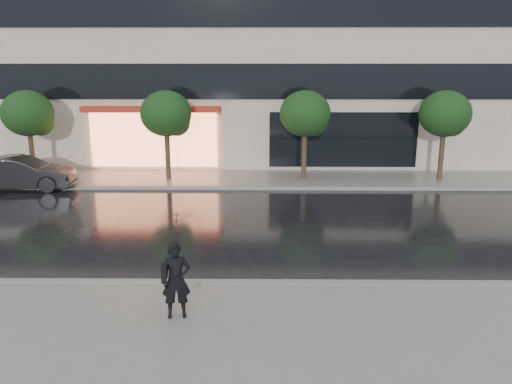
{
  "coord_description": "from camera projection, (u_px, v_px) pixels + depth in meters",
  "views": [
    {
      "loc": [
        1.13,
        -11.62,
        4.91
      ],
      "look_at": [
        0.97,
        2.46,
        1.4
      ],
      "focal_mm": 35.0,
      "sensor_mm": 36.0,
      "label": 1
    }
  ],
  "objects": [
    {
      "name": "sidewalk_near",
      "position": [
        200.0,
        335.0,
        9.31
      ],
      "size": [
        60.0,
        4.5,
        0.12
      ],
      "primitive_type": "cube",
      "color": "slate",
      "rests_on": "ground"
    },
    {
      "name": "parked_car",
      "position": [
        21.0,
        173.0,
        20.46
      ],
      "size": [
        4.37,
        1.89,
        1.4
      ],
      "primitive_type": "imported",
      "rotation": [
        0.0,
        0.0,
        1.67
      ],
      "color": "black",
      "rests_on": "ground"
    },
    {
      "name": "sidewalk_far",
      "position": [
        236.0,
        179.0,
        22.41
      ],
      "size": [
        60.0,
        3.5,
        0.12
      ],
      "primitive_type": "cube",
      "color": "slate",
      "rests_on": "ground"
    },
    {
      "name": "curb_far",
      "position": [
        234.0,
        188.0,
        20.71
      ],
      "size": [
        60.0,
        0.25,
        0.14
      ],
      "primitive_type": "cube",
      "color": "gray",
      "rests_on": "ground"
    },
    {
      "name": "curb_near",
      "position": [
        212.0,
        284.0,
        11.49
      ],
      "size": [
        60.0,
        0.25,
        0.14
      ],
      "primitive_type": "cube",
      "color": "gray",
      "rests_on": "ground"
    },
    {
      "name": "tree_mid_east",
      "position": [
        306.0,
        115.0,
        21.47
      ],
      "size": [
        2.2,
        2.2,
        3.99
      ],
      "color": "#33261C",
      "rests_on": "ground"
    },
    {
      "name": "tree_mid_west",
      "position": [
        168.0,
        115.0,
        21.54
      ],
      "size": [
        2.2,
        2.2,
        3.99
      ],
      "color": "#33261C",
      "rests_on": "ground"
    },
    {
      "name": "tree_far_east",
      "position": [
        446.0,
        116.0,
        21.4
      ],
      "size": [
        2.2,
        2.2,
        3.99
      ],
      "color": "#33261C",
      "rests_on": "ground"
    },
    {
      "name": "pedestrian_with_umbrella",
      "position": [
        177.0,
        251.0,
        9.57
      ],
      "size": [
        0.94,
        0.96,
        2.14
      ],
      "rotation": [
        0.0,
        0.0,
        0.17
      ],
      "color": "black",
      "rests_on": "sidewalk_near"
    },
    {
      "name": "ground",
      "position": [
        216.0,
        270.0,
        12.48
      ],
      "size": [
        120.0,
        120.0,
        0.0
      ],
      "primitive_type": "plane",
      "color": "black",
      "rests_on": "ground"
    },
    {
      "name": "tree_far_west",
      "position": [
        30.0,
        115.0,
        21.6
      ],
      "size": [
        2.2,
        2.2,
        3.99
      ],
      "color": "#33261C",
      "rests_on": "ground"
    }
  ]
}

